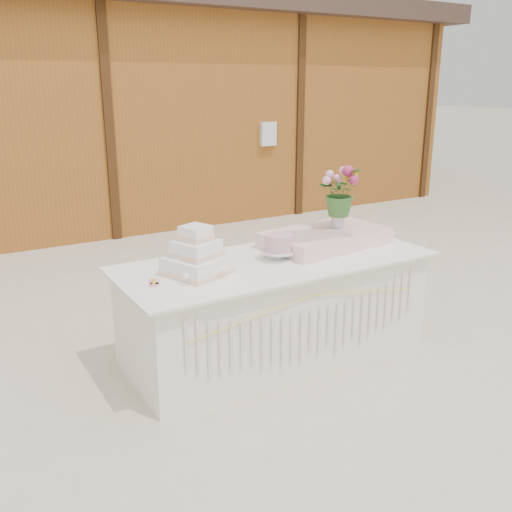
{
  "coord_description": "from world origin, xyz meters",
  "views": [
    {
      "loc": [
        -2.22,
        -3.41,
        2.04
      ],
      "look_at": [
        0.0,
        0.3,
        0.72
      ],
      "focal_mm": 40.0,
      "sensor_mm": 36.0,
      "label": 1
    }
  ],
  "objects": [
    {
      "name": "loose_flowers",
      "position": [
        -0.96,
        0.08,
        0.78
      ],
      "size": [
        0.26,
        0.39,
        0.02
      ],
      "primitive_type": null,
      "rotation": [
        0.0,
        0.0,
        0.32
      ],
      "color": "pink",
      "rests_on": "cake_table"
    },
    {
      "name": "flower_vase",
      "position": [
        0.7,
        0.16,
        0.97
      ],
      "size": [
        0.11,
        0.11,
        0.15
      ],
      "primitive_type": "cylinder",
      "color": "#BABABF",
      "rests_on": "satin_runner"
    },
    {
      "name": "bouquet",
      "position": [
        0.7,
        0.16,
        1.24
      ],
      "size": [
        0.45,
        0.43,
        0.39
      ],
      "primitive_type": "imported",
      "rotation": [
        0.0,
        0.0,
        0.48
      ],
      "color": "#336227",
      "rests_on": "flower_vase"
    },
    {
      "name": "ground",
      "position": [
        0.0,
        0.0,
        0.0
      ],
      "size": [
        80.0,
        80.0,
        0.0
      ],
      "primitive_type": "plane",
      "color": "beige",
      "rests_on": "ground"
    },
    {
      "name": "satin_runner",
      "position": [
        0.56,
        0.13,
        0.83
      ],
      "size": [
        1.06,
        0.69,
        0.13
      ],
      "primitive_type": "cube",
      "rotation": [
        0.0,
        0.0,
        0.12
      ],
      "color": "#FFCECD",
      "rests_on": "cake_table"
    },
    {
      "name": "cake_table",
      "position": [
        0.0,
        -0.0,
        0.39
      ],
      "size": [
        2.4,
        1.0,
        0.77
      ],
      "color": "white",
      "rests_on": "ground"
    },
    {
      "name": "wedding_cake",
      "position": [
        -0.65,
        0.0,
        0.89
      ],
      "size": [
        0.49,
        0.49,
        0.34
      ],
      "rotation": [
        0.0,
        0.0,
        0.38
      ],
      "color": "white",
      "rests_on": "cake_table"
    },
    {
      "name": "barn",
      "position": [
        -0.01,
        5.99,
        1.68
      ],
      "size": [
        12.6,
        4.6,
        3.3
      ],
      "color": "brown",
      "rests_on": "ground"
    },
    {
      "name": "pink_cake_stand",
      "position": [
        0.01,
        -0.0,
        0.88
      ],
      "size": [
        0.27,
        0.27,
        0.19
      ],
      "color": "white",
      "rests_on": "cake_table"
    }
  ]
}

